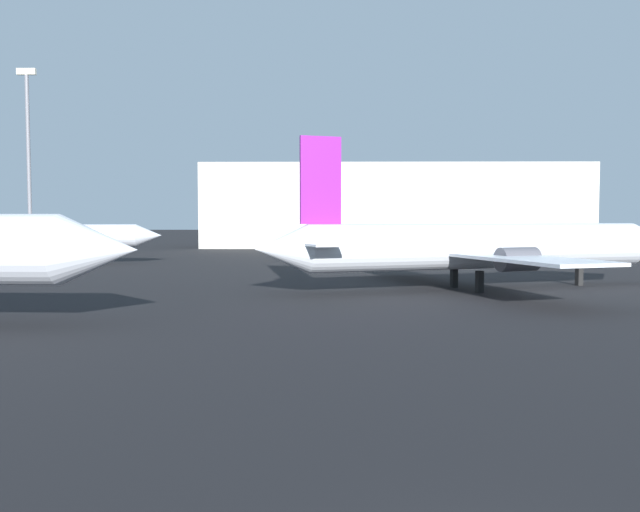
# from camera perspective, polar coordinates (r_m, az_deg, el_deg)

# --- Properties ---
(airplane_on_taxiway) EXTENTS (34.65, 27.74, 11.11)m
(airplane_on_taxiway) POSITION_cam_1_polar(r_m,az_deg,el_deg) (51.25, 13.68, 0.83)
(airplane_on_taxiway) COLOR silver
(airplane_on_taxiway) RESTS_ON ground_plane
(airplane_distant) EXTENTS (28.02, 27.14, 9.38)m
(airplane_distant) POSITION_cam_1_polar(r_m,az_deg,el_deg) (82.30, -23.66, 1.59)
(airplane_distant) COLOR silver
(airplane_distant) RESTS_ON ground_plane
(light_mast_left) EXTENTS (2.40, 0.50, 24.55)m
(light_mast_left) POSITION_cam_1_polar(r_m,az_deg,el_deg) (93.19, -24.01, 8.04)
(light_mast_left) COLOR slate
(light_mast_left) RESTS_ON ground_plane
(terminal_building) EXTENTS (70.37, 18.20, 15.30)m
(terminal_building) POSITION_cam_1_polar(r_m,az_deg,el_deg) (125.22, 6.34, 4.30)
(terminal_building) COLOR beige
(terminal_building) RESTS_ON ground_plane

